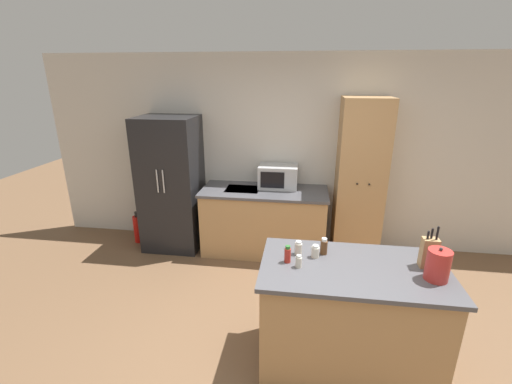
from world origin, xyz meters
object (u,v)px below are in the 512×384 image
knife_block (429,252)px  spice_bottle_tall_dark (299,248)px  spice_bottle_green_herb (324,247)px  spice_bottle_short_red (299,262)px  refrigerator (172,184)px  spice_bottle_amber_oil (288,255)px  spice_bottle_pale_salt (315,252)px  pantry_cabinet (360,181)px  fire_extinguisher (138,228)px  kettle (438,265)px  microwave (278,176)px

knife_block → spice_bottle_tall_dark: (-0.97, 0.06, -0.07)m
spice_bottle_green_herb → spice_bottle_short_red: bearing=-130.2°
refrigerator → spice_bottle_amber_oil: (1.68, -1.88, 0.10)m
spice_bottle_amber_oil → refrigerator: bearing=131.8°
spice_bottle_tall_dark → spice_bottle_pale_salt: spice_bottle_tall_dark is taller
refrigerator → knife_block: bearing=-33.3°
pantry_cabinet → fire_extinguisher: size_ratio=4.47×
knife_block → spice_bottle_pale_salt: size_ratio=3.22×
spice_bottle_short_red → knife_block: bearing=8.5°
spice_bottle_green_herb → kettle: bearing=-18.4°
microwave → fire_extinguisher: size_ratio=1.10×
microwave → spice_bottle_amber_oil: 2.03m
spice_bottle_tall_dark → kettle: kettle is taller
spice_bottle_tall_dark → spice_bottle_amber_oil: spice_bottle_amber_oil is taller
microwave → fire_extinguisher: (-2.01, -0.14, -0.83)m
spice_bottle_tall_dark → microwave: bearing=99.7°
spice_bottle_short_red → fire_extinguisher: bearing=140.3°
refrigerator → pantry_cabinet: bearing=1.8°
spice_bottle_pale_salt → kettle: (0.85, -0.19, 0.07)m
spice_bottle_tall_dark → spice_bottle_pale_salt: (0.13, -0.03, -0.00)m
refrigerator → spice_bottle_amber_oil: refrigerator is taller
microwave → refrigerator: bearing=-174.7°
refrigerator → spice_bottle_pale_salt: (1.90, -1.77, 0.08)m
refrigerator → spice_bottle_pale_salt: refrigerator is taller
spice_bottle_amber_oil → fire_extinguisher: 3.04m
spice_bottle_green_herb → fire_extinguisher: 3.16m
spice_bottle_tall_dark → fire_extinguisher: 3.02m
microwave → spice_bottle_green_herb: 1.92m
microwave → spice_bottle_short_red: microwave is taller
kettle → fire_extinguisher: bearing=149.3°
pantry_cabinet → spice_bottle_green_herb: bearing=-106.4°
pantry_cabinet → spice_bottle_pale_salt: pantry_cabinet is taller
microwave → spice_bottle_short_red: bearing=-81.1°
microwave → spice_bottle_green_herb: bearing=-74.2°
spice_bottle_amber_oil → microwave: bearing=96.7°
pantry_cabinet → spice_bottle_short_red: 2.15m
spice_bottle_tall_dark → knife_block: bearing=-3.4°
knife_block → spice_bottle_green_herb: (-0.77, 0.09, -0.06)m
knife_block → kettle: (0.01, -0.17, -0.01)m
pantry_cabinet → microwave: pantry_cabinet is taller
spice_bottle_short_red → pantry_cabinet: bearing=70.3°
knife_block → spice_bottle_pale_salt: (-0.84, 0.03, -0.07)m
spice_bottle_pale_salt → knife_block: bearing=-1.8°
spice_bottle_short_red → spice_bottle_green_herb: size_ratio=0.72×
spice_bottle_amber_oil → knife_block: bearing=4.4°
refrigerator → knife_block: refrigerator is taller
kettle → fire_extinguisher: size_ratio=0.55×
knife_block → spice_bottle_tall_dark: size_ratio=2.96×
spice_bottle_pale_salt → kettle: kettle is taller
knife_block → spice_bottle_amber_oil: bearing=-175.6°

